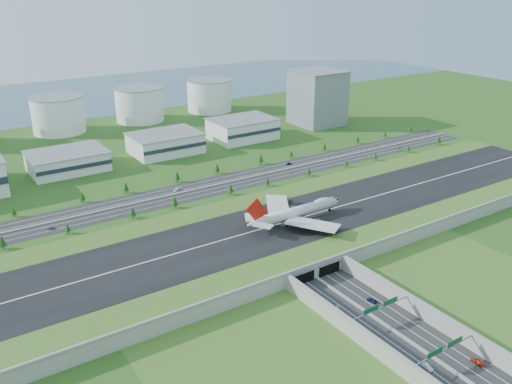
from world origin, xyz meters
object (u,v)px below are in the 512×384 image
car_0 (337,306)px  car_2 (372,300)px  boeing_747 (296,212)px  car_6 (399,147)px  car_1 (427,367)px  office_tower (317,98)px  car_5 (289,164)px  car_7 (177,189)px  car_4 (52,228)px  car_3 (478,362)px

car_0 → car_2: car_0 is taller
boeing_747 → car_6: boeing_747 is taller
car_2 → boeing_747: bearing=-110.7°
car_1 → office_tower: bearing=60.9°
car_5 → car_6: car_5 is taller
car_2 → car_7: car_7 is taller
office_tower → car_4: (-299.36, -110.56, -26.64)m
car_0 → car_7: car_7 is taller
car_2 → car_7: (-15.16, 183.10, 0.09)m
car_2 → car_6: 259.82m
office_tower → car_5: office_tower is taller
car_2 → car_5: car_5 is taller
car_0 → car_4: size_ratio=1.03×
car_0 → car_7: (2.21, 177.45, 0.06)m
car_2 → car_4: 198.15m
boeing_747 → car_2: 81.89m
boeing_747 → car_1: boeing_747 is taller
car_1 → car_7: car_1 is taller
car_7 → car_4: bearing=-93.5°
car_3 → car_7: bearing=-84.6°
car_3 → car_5: bearing=-108.3°
car_7 → car_1: bearing=-14.0°
car_1 → car_7: 229.70m
car_2 → car_0: bearing=-28.5°
car_0 → car_6: car_0 is taller
car_2 → car_5: (87.36, 185.25, 0.06)m
boeing_747 → car_1: 130.34m
car_7 → car_3: bearing=-9.4°
car_5 → office_tower: bearing=115.8°
office_tower → car_0: (-208.64, -270.99, -26.62)m
car_3 → car_6: car_3 is taller
car_1 → car_6: car_1 is taller
office_tower → car_4: bearing=-159.7°
car_1 → car_2: car_1 is taller
car_4 → car_6: car_4 is taller
car_0 → car_2: (17.36, -5.65, -0.03)m
car_6 → car_3: bearing=144.3°
boeing_747 → car_6: size_ratio=14.54×
office_tower → car_4: office_tower is taller
car_0 → car_6: (215.73, 162.16, -0.09)m
car_2 → car_4: (-108.08, 166.08, 0.01)m
car_5 → car_7: (-102.51, -2.15, 0.04)m
office_tower → car_3: office_tower is taller
car_2 → car_3: bearing=83.3°
car_6 → boeing_747: bearing=121.0°
car_3 → car_4: bearing=-62.4°
car_5 → car_7: car_7 is taller
car_2 → car_6: bearing=-150.2°
car_0 → car_1: size_ratio=0.86×
car_5 → boeing_747: bearing=-50.2°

